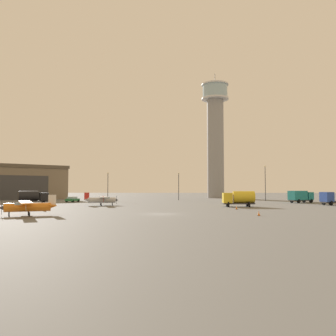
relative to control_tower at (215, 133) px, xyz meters
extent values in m
plane|color=#60605E|center=(-16.94, -76.99, -23.63)|extent=(400.00, 400.00, 0.00)
cylinder|color=gray|center=(0.00, 0.00, -5.68)|extent=(6.00, 6.00, 35.89)
cylinder|color=silver|center=(0.00, 0.00, 12.56)|extent=(9.79, 9.79, 0.60)
cylinder|color=#99B7C6|center=(0.00, 0.00, 15.20)|extent=(9.01, 9.01, 4.67)
cylinder|color=silver|center=(0.00, 0.00, 17.78)|extent=(9.79, 9.79, 0.50)
cylinder|color=#38383D|center=(0.00, 0.00, 20.03)|extent=(0.16, 0.16, 4.00)
cube|color=#7A6B56|center=(-66.49, -14.87, -18.69)|extent=(33.31, 31.37, 9.88)
cube|color=brown|center=(-66.49, -14.87, -13.25)|extent=(34.16, 32.21, 1.00)
cube|color=#38383A|center=(-61.19, -21.51, -19.92)|extent=(12.64, 10.12, 7.41)
cylinder|color=orange|center=(-34.45, -80.47, -22.50)|extent=(5.68, 3.52, 1.14)
cone|color=#38383D|center=(-37.24, -81.81, -22.50)|extent=(1.09, 1.08, 0.80)
cube|color=#38383D|center=(-37.24, -81.81, -22.50)|extent=(0.09, 0.11, 1.75)
cube|color=orange|center=(-34.70, -80.59, -21.84)|extent=(5.24, 8.90, 0.18)
cylinder|color=white|center=(-35.34, -79.26, -22.22)|extent=(0.46, 0.85, 1.25)
cylinder|color=white|center=(-34.06, -81.92, -22.22)|extent=(0.46, 0.85, 1.25)
cube|color=#99B7C6|center=(-35.45, -80.95, -22.19)|extent=(1.31, 1.26, 0.64)
cone|color=orange|center=(-31.66, -79.13, -22.41)|extent=(1.53, 1.33, 0.86)
cube|color=white|center=(-31.66, -79.13, -21.67)|extent=(0.96, 0.54, 1.57)
cube|color=orange|center=(-31.66, -79.13, -22.27)|extent=(1.94, 2.85, 0.09)
cylinder|color=black|center=(-36.44, -81.43, -23.35)|extent=(0.38, 0.56, 0.55)
cylinder|color=black|center=(-34.72, -79.48, -23.35)|extent=(0.38, 0.56, 0.55)
cylinder|color=black|center=(-33.85, -81.30, -23.35)|extent=(0.38, 0.56, 0.55)
cylinder|color=#B7BABF|center=(-30.12, -53.93, -22.52)|extent=(5.77, 2.58, 1.13)
cone|color=#38383D|center=(-27.17, -53.13, -22.52)|extent=(1.00, 0.98, 0.79)
cube|color=#38383D|center=(-27.17, -53.13, -22.52)|extent=(0.08, 0.10, 1.73)
cube|color=#B7BABF|center=(-29.85, -53.86, -21.86)|extent=(3.70, 9.13, 0.18)
cylinder|color=red|center=(-29.47, -55.26, -22.24)|extent=(0.30, 0.88, 1.23)
cylinder|color=red|center=(-30.24, -52.46, -22.24)|extent=(0.30, 0.88, 1.23)
cube|color=#99B7C6|center=(-29.06, -53.64, -22.21)|extent=(1.20, 1.13, 0.64)
cone|color=#B7BABF|center=(-33.06, -54.73, -22.43)|extent=(1.45, 1.15, 0.85)
cube|color=red|center=(-33.06, -54.73, -21.70)|extent=(0.99, 0.37, 1.54)
cube|color=#B7BABF|center=(-33.06, -54.73, -22.29)|extent=(1.51, 2.85, 0.09)
cylinder|color=black|center=(-28.01, -53.36, -23.35)|extent=(0.29, 0.57, 0.55)
cylinder|color=black|center=(-30.03, -54.94, -23.35)|extent=(0.29, 0.57, 0.55)
cylinder|color=black|center=(-30.55, -53.01, -23.35)|extent=(0.29, 0.57, 0.55)
cube|color=#38383D|center=(15.77, -40.71, -23.01)|extent=(6.23, 4.21, 0.24)
cube|color=teal|center=(17.72, -39.87, -21.95)|extent=(2.53, 2.99, 1.87)
cube|color=#99B7C6|center=(18.43, -39.56, -21.58)|extent=(0.93, 2.01, 0.94)
cube|color=teal|center=(14.87, -41.10, -21.79)|extent=(4.64, 3.90, 2.20)
cylinder|color=black|center=(17.21, -38.84, -23.13)|extent=(0.65, 1.03, 1.00)
cylinder|color=black|center=(18.12, -40.94, -23.13)|extent=(0.65, 1.03, 1.00)
cylinder|color=black|center=(13.69, -40.37, -23.13)|extent=(0.65, 1.03, 1.00)
cylinder|color=black|center=(14.60, -42.46, -23.13)|extent=(0.65, 1.03, 1.00)
cube|color=#38383D|center=(19.50, -51.23, -23.01)|extent=(7.09, 3.93, 0.24)
cube|color=#2847A8|center=(17.15, -52.02, -21.87)|extent=(2.55, 2.79, 2.04)
cube|color=#99B7C6|center=(16.30, -52.30, -21.46)|extent=(0.70, 1.87, 1.02)
cylinder|color=black|center=(17.55, -52.97, -23.13)|extent=(0.58, 1.04, 1.00)
cylinder|color=black|center=(16.89, -51.02, -23.13)|extent=(0.58, 1.04, 1.00)
cube|color=#38383D|center=(-2.54, -57.99, -23.01)|extent=(6.10, 2.08, 0.24)
cube|color=gold|center=(-4.72, -57.96, -21.91)|extent=(1.73, 2.53, 1.95)
cube|color=#99B7C6|center=(-5.51, -57.95, -21.52)|extent=(0.11, 2.13, 0.97)
cylinder|color=gold|center=(-1.54, -58.01, -21.74)|extent=(4.10, 2.35, 2.30)
cylinder|color=black|center=(-4.68, -59.09, -23.13)|extent=(0.29, 1.00, 1.00)
cylinder|color=black|center=(-4.65, -56.84, -23.13)|extent=(0.29, 1.00, 1.00)
cylinder|color=black|center=(-0.73, -59.14, -23.13)|extent=(0.29, 1.00, 1.00)
cylinder|color=black|center=(-0.70, -56.89, -23.13)|extent=(0.29, 1.00, 1.00)
cube|color=#38383D|center=(-47.10, -47.44, -23.01)|extent=(6.41, 4.89, 0.24)
cube|color=black|center=(-45.14, -46.26, -21.98)|extent=(2.74, 2.93, 1.82)
cube|color=#99B7C6|center=(-44.43, -45.83, -21.62)|extent=(1.10, 1.75, 0.91)
cylinder|color=black|center=(-47.99, -47.98, -21.77)|extent=(4.81, 4.12, 2.23)
cylinder|color=black|center=(-45.75, -45.39, -23.13)|extent=(0.75, 1.00, 1.00)
cylinder|color=black|center=(-44.65, -47.20, -23.13)|extent=(0.75, 1.00, 1.00)
cylinder|color=black|center=(-49.28, -47.53, -23.13)|extent=(0.75, 1.00, 1.00)
cylinder|color=black|center=(-48.19, -49.33, -23.13)|extent=(0.75, 1.00, 1.00)
cube|color=#287A42|center=(-41.13, -37.10, -23.03)|extent=(2.82, 4.48, 0.55)
cube|color=#99B7C6|center=(-41.18, -37.30, -22.51)|extent=(2.21, 2.66, 0.50)
cylinder|color=black|center=(-41.65, -35.56, -23.31)|extent=(0.66, 0.32, 0.64)
cylinder|color=black|center=(-39.96, -35.97, -23.31)|extent=(0.66, 0.32, 0.64)
cylinder|color=black|center=(-42.30, -38.22, -23.31)|extent=(0.66, 0.32, 0.64)
cylinder|color=black|center=(-40.61, -38.63, -23.31)|extent=(0.66, 0.32, 0.64)
cylinder|color=#38383D|center=(10.51, -28.10, -18.88)|extent=(0.18, 0.18, 9.50)
sphere|color=#F9E5B2|center=(10.51, -28.10, -13.91)|extent=(0.44, 0.44, 0.44)
cylinder|color=#38383D|center=(-34.17, -26.06, -19.80)|extent=(0.18, 0.18, 7.65)
sphere|color=#F9E5B2|center=(-34.17, -26.06, -15.76)|extent=(0.44, 0.44, 0.44)
cylinder|color=#38383D|center=(-13.72, -23.83, -19.78)|extent=(0.18, 0.18, 7.69)
sphere|color=#F9E5B2|center=(-13.72, -23.83, -15.72)|extent=(0.44, 0.44, 0.44)
cube|color=black|center=(-4.43, -66.32, -23.61)|extent=(0.36, 0.36, 0.04)
cone|color=orange|center=(-4.43, -66.32, -23.29)|extent=(0.30, 0.30, 0.60)
cylinder|color=white|center=(-4.43, -66.32, -23.26)|extent=(0.21, 0.21, 0.08)
cube|color=black|center=(-3.91, -79.87, -23.61)|extent=(0.36, 0.36, 0.04)
cone|color=orange|center=(-3.91, -79.87, -23.28)|extent=(0.30, 0.30, 0.61)
cylinder|color=white|center=(-3.91, -79.87, -23.25)|extent=(0.21, 0.21, 0.08)
cube|color=black|center=(-35.23, -72.10, -23.61)|extent=(0.36, 0.36, 0.04)
cone|color=orange|center=(-35.23, -72.10, -23.30)|extent=(0.30, 0.30, 0.56)
cylinder|color=white|center=(-35.23, -72.10, -23.28)|extent=(0.21, 0.21, 0.08)
camera|label=1|loc=(-15.13, -126.37, -19.91)|focal=37.34mm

